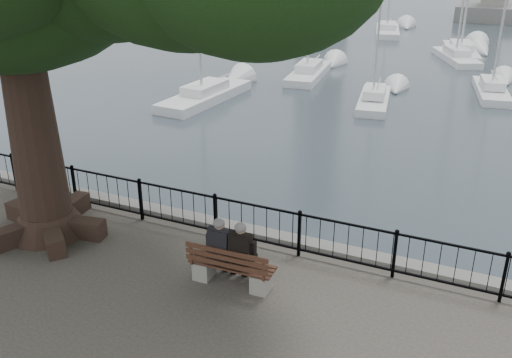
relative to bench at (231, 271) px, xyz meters
The scene contains 13 objects.
harbor 2.23m from the bench, 95.13° to the left, with size 260.00×260.00×1.20m.
railing 1.60m from the bench, 96.75° to the left, with size 22.06×0.06×1.00m.
bench is the anchor object (origin of this frame).
person_left 0.42m from the bench, 157.81° to the left, with size 0.42×0.71×1.42m.
person_right 0.42m from the bench, 25.73° to the left, with size 0.42×0.71×1.42m.
sailboat_a 16.92m from the bench, 120.97° to the left, with size 2.06×6.07×10.09m.
sailboat_b 17.26m from the bench, 94.31° to the left, with size 2.06×4.82×10.54m.
sailboat_c 21.53m from the bench, 80.54° to the left, with size 2.18×5.00×9.61m.
sailboat_e 34.81m from the bench, 108.43° to the left, with size 2.50×5.03×11.85m.
sailboat_f 28.91m from the bench, 88.03° to the left, with size 3.58×5.46×10.08m.
sailboat_h 37.58m from the bench, 97.81° to the left, with size 3.00×6.31×14.03m.
sailboat_i 30.79m from the bench, 88.01° to the left, with size 3.04×6.37×13.20m.
sailboat_j 21.86m from the bench, 105.54° to the left, with size 2.11×5.56×11.96m.
Camera 1 is at (4.52, -7.45, 6.35)m, focal length 40.00 mm.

